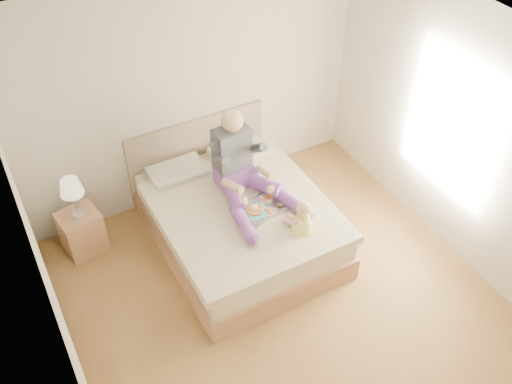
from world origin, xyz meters
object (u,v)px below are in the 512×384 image
nightstand (82,232)px  adult (242,170)px  tray (261,206)px  baby (302,218)px  bed (236,217)px

nightstand → adult: size_ratio=0.44×
adult → nightstand: bearing=156.9°
nightstand → tray: 1.97m
tray → baby: size_ratio=1.40×
tray → nightstand: bearing=139.5°
adult → baby: (0.24, -0.81, -0.13)m
bed → nightstand: 1.67m
bed → nightstand: size_ratio=4.33×
adult → tray: bearing=-88.1°
tray → baby: baby is taller
adult → tray: 0.43m
tray → baby: (0.21, -0.45, 0.12)m
tray → bed: bearing=107.8°
adult → tray: (0.03, -0.36, -0.24)m
baby → tray: bearing=91.7°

